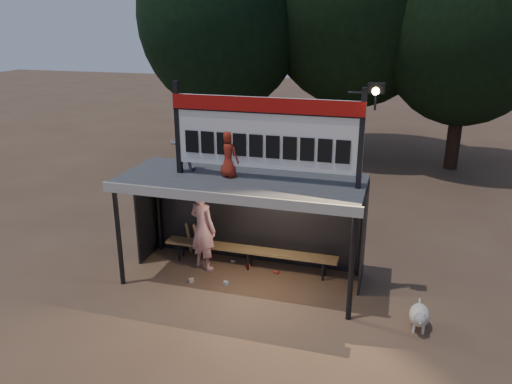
# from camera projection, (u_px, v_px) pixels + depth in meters

# --- Properties ---
(ground) EXTENTS (80.00, 80.00, 0.00)m
(ground) POSITION_uv_depth(u_px,v_px,m) (242.00, 279.00, 10.90)
(ground) COLOR brown
(ground) RESTS_ON ground
(player) EXTENTS (0.84, 0.72, 1.94)m
(player) POSITION_uv_depth(u_px,v_px,m) (203.00, 228.00, 11.10)
(player) COLOR white
(player) RESTS_ON ground
(child_a) EXTENTS (0.62, 0.53, 1.11)m
(child_a) POSITION_uv_depth(u_px,v_px,m) (182.00, 145.00, 10.52)
(child_a) COLOR slate
(child_a) RESTS_ON dugout_shelter
(child_b) EXTENTS (0.56, 0.49, 0.97)m
(child_b) POSITION_uv_depth(u_px,v_px,m) (229.00, 154.00, 10.07)
(child_b) COLOR #A22819
(child_b) RESTS_ON dugout_shelter
(dugout_shelter) EXTENTS (5.10, 2.08, 2.32)m
(dugout_shelter) POSITION_uv_depth(u_px,v_px,m) (245.00, 196.00, 10.53)
(dugout_shelter) COLOR #3F3F41
(dugout_shelter) RESTS_ON ground
(scoreboard_assembly) EXTENTS (4.10, 0.27, 1.99)m
(scoreboard_assembly) POSITION_uv_depth(u_px,v_px,m) (268.00, 131.00, 9.67)
(scoreboard_assembly) COLOR black
(scoreboard_assembly) RESTS_ON dugout_shelter
(bench) EXTENTS (4.00, 0.35, 0.48)m
(bench) POSITION_uv_depth(u_px,v_px,m) (249.00, 250.00, 11.26)
(bench) COLOR olive
(bench) RESTS_ON ground
(tree_left) EXTENTS (6.46, 6.46, 9.27)m
(tree_left) POSITION_uv_depth(u_px,v_px,m) (221.00, 16.00, 19.25)
(tree_left) COLOR black
(tree_left) RESTS_ON ground
(tree_right) EXTENTS (6.08, 6.08, 8.72)m
(tree_right) POSITION_uv_depth(u_px,v_px,m) (469.00, 26.00, 17.42)
(tree_right) COLOR #301D15
(tree_right) RESTS_ON ground
(dog) EXTENTS (0.36, 0.81, 0.49)m
(dog) POSITION_uv_depth(u_px,v_px,m) (420.00, 316.00, 9.05)
(dog) COLOR silver
(dog) RESTS_ON ground
(bats) EXTENTS (0.48, 0.33, 0.84)m
(bats) POSITION_uv_depth(u_px,v_px,m) (196.00, 239.00, 11.88)
(bats) COLOR #A6824D
(bats) RESTS_ON ground
(litter) EXTENTS (1.80, 1.22, 0.08)m
(litter) POSITION_uv_depth(u_px,v_px,m) (235.00, 272.00, 11.10)
(litter) COLOR red
(litter) RESTS_ON ground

